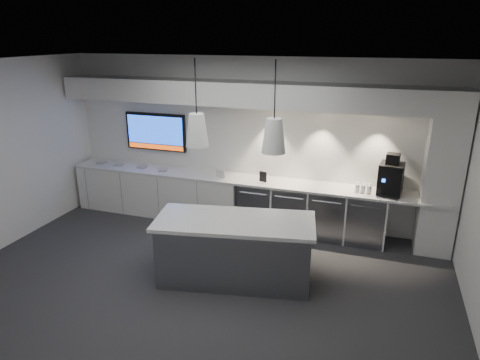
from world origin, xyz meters
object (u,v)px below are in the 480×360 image
(island, at_px, (235,250))
(wall_tv, at_px, (156,132))
(bin, at_px, (169,246))
(coffee_machine, at_px, (391,177))

(island, bearing_deg, wall_tv, 127.65)
(island, relative_size, bin, 4.67)
(wall_tv, relative_size, bin, 2.50)
(wall_tv, distance_m, coffee_machine, 4.38)
(bin, relative_size, coffee_machine, 0.75)
(wall_tv, bearing_deg, bin, -57.69)
(wall_tv, height_order, island, wall_tv)
(island, height_order, coffee_machine, coffee_machine)
(bin, xyz_separation_m, coffee_machine, (3.15, 1.66, 0.92))
(bin, bearing_deg, coffee_machine, 27.79)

